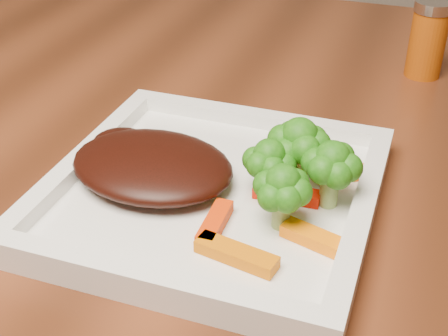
% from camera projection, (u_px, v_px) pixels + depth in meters
% --- Properties ---
extents(plate, '(0.27, 0.27, 0.01)m').
position_uv_depth(plate, '(213.00, 196.00, 0.54)').
color(plate, white).
rests_on(plate, dining_table).
extents(steak, '(0.16, 0.13, 0.03)m').
position_uv_depth(steak, '(152.00, 165.00, 0.54)').
color(steak, black).
rests_on(steak, plate).
extents(broccoli_0, '(0.07, 0.07, 0.07)m').
position_uv_depth(broccoli_0, '(299.00, 149.00, 0.52)').
color(broccoli_0, '#286010').
rests_on(broccoli_0, plate).
extents(broccoli_1, '(0.07, 0.07, 0.06)m').
position_uv_depth(broccoli_1, '(331.00, 171.00, 0.50)').
color(broccoli_1, '#1C6A11').
rests_on(broccoli_1, plate).
extents(broccoli_2, '(0.06, 0.06, 0.06)m').
position_uv_depth(broccoli_2, '(282.00, 195.00, 0.48)').
color(broccoli_2, '#2C6D12').
rests_on(broccoli_2, plate).
extents(broccoli_3, '(0.06, 0.06, 0.06)m').
position_uv_depth(broccoli_3, '(269.00, 165.00, 0.51)').
color(broccoli_3, '#2F7914').
rests_on(broccoli_3, plate).
extents(carrot_0, '(0.07, 0.03, 0.01)m').
position_uv_depth(carrot_0, '(236.00, 254.00, 0.45)').
color(carrot_0, '#D96A03').
rests_on(carrot_0, plate).
extents(carrot_1, '(0.06, 0.03, 0.01)m').
position_uv_depth(carrot_1, '(319.00, 240.00, 0.47)').
color(carrot_1, orange).
rests_on(carrot_1, plate).
extents(carrot_2, '(0.02, 0.05, 0.01)m').
position_uv_depth(carrot_2, '(215.00, 223.00, 0.49)').
color(carrot_2, red).
rests_on(carrot_2, plate).
extents(carrot_3, '(0.05, 0.04, 0.01)m').
position_uv_depth(carrot_3, '(344.00, 174.00, 0.55)').
color(carrot_3, '#FD5B04').
rests_on(carrot_3, plate).
extents(carrot_6, '(0.06, 0.02, 0.01)m').
position_uv_depth(carrot_6, '(287.00, 194.00, 0.52)').
color(carrot_6, red).
rests_on(carrot_6, plate).
extents(spice_shaker, '(0.04, 0.04, 0.09)m').
position_uv_depth(spice_shaker, '(428.00, 39.00, 0.74)').
color(spice_shaker, '#A24409').
rests_on(spice_shaker, dining_table).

